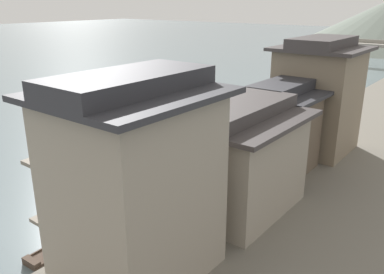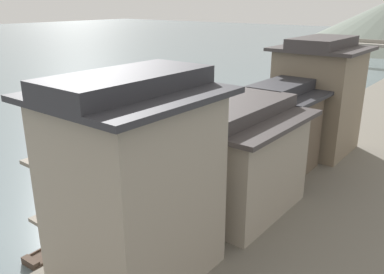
{
  "view_description": "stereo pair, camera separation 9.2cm",
  "coord_description": "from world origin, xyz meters",
  "px_view_note": "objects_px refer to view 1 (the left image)",
  "views": [
    {
      "loc": [
        22.39,
        -5.5,
        11.99
      ],
      "look_at": [
        3.46,
        18.72,
        1.53
      ],
      "focal_mm": 37.49,
      "sensor_mm": 36.0,
      "label": 1
    },
    {
      "loc": [
        22.47,
        -5.44,
        11.99
      ],
      "look_at": [
        3.46,
        18.72,
        1.53
      ],
      "focal_mm": 37.49,
      "sensor_mm": 36.0,
      "label": 2
    }
  ],
  "objects_px": {
    "house_waterfront_second": "(235,157)",
    "house_waterfront_nearest": "(134,180)",
    "boat_moored_third": "(345,95)",
    "stone_bridge": "(364,49)",
    "boat_moored_far": "(70,243)",
    "mooring_post_dock_near": "(95,235)",
    "boat_moored_nearest": "(325,106)",
    "boat_moored_second": "(237,154)",
    "mooring_post_dock_mid": "(208,174)",
    "mooring_post_dock_far": "(266,142)",
    "house_waterfront_tall": "(278,128)",
    "house_waterfront_narrow": "(317,96)"
  },
  "relations": [
    {
      "from": "boat_moored_third",
      "to": "mooring_post_dock_near",
      "type": "height_order",
      "value": "mooring_post_dock_near"
    },
    {
      "from": "mooring_post_dock_far",
      "to": "boat_moored_far",
      "type": "bearing_deg",
      "value": -95.77
    },
    {
      "from": "boat_moored_nearest",
      "to": "boat_moored_third",
      "type": "xyz_separation_m",
      "value": [
        0.04,
        7.23,
        0.02
      ]
    },
    {
      "from": "boat_moored_far",
      "to": "mooring_post_dock_near",
      "type": "height_order",
      "value": "mooring_post_dock_near"
    },
    {
      "from": "boat_moored_second",
      "to": "mooring_post_dock_near",
      "type": "bearing_deg",
      "value": -84.04
    },
    {
      "from": "boat_moored_second",
      "to": "mooring_post_dock_far",
      "type": "bearing_deg",
      "value": 45.0
    },
    {
      "from": "boat_moored_second",
      "to": "stone_bridge",
      "type": "bearing_deg",
      "value": 96.59
    },
    {
      "from": "boat_moored_far",
      "to": "mooring_post_dock_far",
      "type": "height_order",
      "value": "mooring_post_dock_far"
    },
    {
      "from": "mooring_post_dock_near",
      "to": "mooring_post_dock_far",
      "type": "distance_m",
      "value": 17.4
    },
    {
      "from": "boat_moored_nearest",
      "to": "mooring_post_dock_near",
      "type": "xyz_separation_m",
      "value": [
        1.83,
        -35.57,
        1.0
      ]
    },
    {
      "from": "house_waterfront_second",
      "to": "boat_moored_third",
      "type": "bearing_deg",
      "value": 98.11
    },
    {
      "from": "boat_moored_nearest",
      "to": "house_waterfront_tall",
      "type": "distance_m",
      "value": 22.44
    },
    {
      "from": "house_waterfront_tall",
      "to": "house_waterfront_narrow",
      "type": "relative_size",
      "value": 0.7
    },
    {
      "from": "boat_moored_second",
      "to": "house_waterfront_second",
      "type": "relative_size",
      "value": 0.55
    },
    {
      "from": "house_waterfront_second",
      "to": "house_waterfront_nearest",
      "type": "bearing_deg",
      "value": -91.33
    },
    {
      "from": "boat_moored_second",
      "to": "house_waterfront_tall",
      "type": "relative_size",
      "value": 0.69
    },
    {
      "from": "boat_moored_third",
      "to": "house_waterfront_second",
      "type": "relative_size",
      "value": 0.71
    },
    {
      "from": "mooring_post_dock_mid",
      "to": "mooring_post_dock_far",
      "type": "bearing_deg",
      "value": 90.0
    },
    {
      "from": "mooring_post_dock_near",
      "to": "stone_bridge",
      "type": "height_order",
      "value": "stone_bridge"
    },
    {
      "from": "house_waterfront_tall",
      "to": "mooring_post_dock_mid",
      "type": "xyz_separation_m",
      "value": [
        -2.66,
        -4.44,
        -2.63
      ]
    },
    {
      "from": "boat_moored_second",
      "to": "house_waterfront_second",
      "type": "xyz_separation_m",
      "value": [
        4.9,
        -8.32,
        3.53
      ]
    },
    {
      "from": "house_waterfront_narrow",
      "to": "mooring_post_dock_far",
      "type": "bearing_deg",
      "value": -148.6
    },
    {
      "from": "house_waterfront_narrow",
      "to": "boat_moored_far",
      "type": "bearing_deg",
      "value": -104.14
    },
    {
      "from": "boat_moored_nearest",
      "to": "stone_bridge",
      "type": "height_order",
      "value": "stone_bridge"
    },
    {
      "from": "boat_moored_second",
      "to": "house_waterfront_nearest",
      "type": "distance_m",
      "value": 17.27
    },
    {
      "from": "house_waterfront_narrow",
      "to": "mooring_post_dock_far",
      "type": "distance_m",
      "value": 5.39
    },
    {
      "from": "mooring_post_dock_far",
      "to": "house_waterfront_narrow",
      "type": "bearing_deg",
      "value": 31.4
    },
    {
      "from": "mooring_post_dock_far",
      "to": "boat_moored_nearest",
      "type": "bearing_deg",
      "value": 95.74
    },
    {
      "from": "boat_moored_nearest",
      "to": "boat_moored_far",
      "type": "relative_size",
      "value": 1.1
    },
    {
      "from": "house_waterfront_second",
      "to": "house_waterfront_tall",
      "type": "xyz_separation_m",
      "value": [
        -0.6,
        6.44,
        0.02
      ]
    },
    {
      "from": "stone_bridge",
      "to": "mooring_post_dock_far",
      "type": "bearing_deg",
      "value": -81.54
    },
    {
      "from": "house_waterfront_tall",
      "to": "mooring_post_dock_far",
      "type": "xyz_separation_m",
      "value": [
        -2.66,
        3.52,
        -2.64
      ]
    },
    {
      "from": "boat_moored_third",
      "to": "boat_moored_far",
      "type": "distance_m",
      "value": 43.08
    },
    {
      "from": "boat_moored_nearest",
      "to": "mooring_post_dock_near",
      "type": "height_order",
      "value": "mooring_post_dock_near"
    },
    {
      "from": "house_waterfront_nearest",
      "to": "mooring_post_dock_near",
      "type": "xyz_separation_m",
      "value": [
        -3.08,
        0.13,
        -3.86
      ]
    },
    {
      "from": "boat_moored_third",
      "to": "house_waterfront_second",
      "type": "bearing_deg",
      "value": -81.89
    },
    {
      "from": "boat_moored_far",
      "to": "boat_moored_third",
      "type": "bearing_deg",
      "value": 89.99
    },
    {
      "from": "boat_moored_nearest",
      "to": "stone_bridge",
      "type": "distance_m",
      "value": 37.77
    },
    {
      "from": "boat_moored_nearest",
      "to": "boat_moored_second",
      "type": "xyz_separation_m",
      "value": [
        0.18,
        -19.81,
        0.03
      ]
    },
    {
      "from": "mooring_post_dock_mid",
      "to": "mooring_post_dock_far",
      "type": "height_order",
      "value": "mooring_post_dock_mid"
    },
    {
      "from": "house_waterfront_second",
      "to": "mooring_post_dock_mid",
      "type": "distance_m",
      "value": 4.62
    },
    {
      "from": "boat_moored_far",
      "to": "mooring_post_dock_near",
      "type": "distance_m",
      "value": 2.08
    },
    {
      "from": "house_waterfront_second",
      "to": "mooring_post_dock_far",
      "type": "xyz_separation_m",
      "value": [
        -3.26,
        9.97,
        -2.62
      ]
    },
    {
      "from": "boat_moored_far",
      "to": "house_waterfront_nearest",
      "type": "distance_m",
      "value": 6.9
    },
    {
      "from": "boat_moored_third",
      "to": "stone_bridge",
      "type": "xyz_separation_m",
      "value": [
        -6.44,
        29.88,
        2.99
      ]
    },
    {
      "from": "house_waterfront_nearest",
      "to": "house_waterfront_second",
      "type": "distance_m",
      "value": 7.68
    },
    {
      "from": "boat_moored_far",
      "to": "mooring_post_dock_mid",
      "type": "bearing_deg",
      "value": 79.58
    },
    {
      "from": "mooring_post_dock_far",
      "to": "house_waterfront_nearest",
      "type": "bearing_deg",
      "value": -80.03
    },
    {
      "from": "boat_moored_third",
      "to": "house_waterfront_narrow",
      "type": "relative_size",
      "value": 0.63
    },
    {
      "from": "boat_moored_second",
      "to": "house_waterfront_narrow",
      "type": "bearing_deg",
      "value": 36.65
    }
  ]
}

